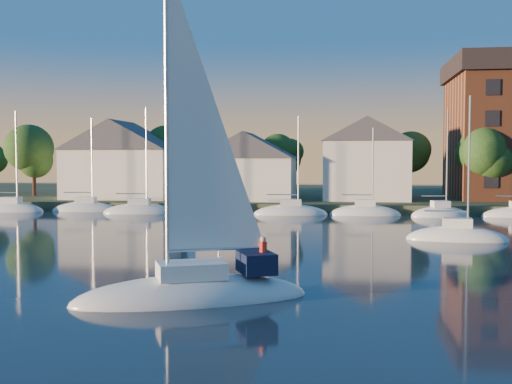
% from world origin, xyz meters
% --- Properties ---
extents(ground, '(260.00, 260.00, 0.00)m').
position_xyz_m(ground, '(0.00, 0.00, 0.00)').
color(ground, black).
rests_on(ground, ground).
extents(shoreline_land, '(160.00, 50.00, 2.00)m').
position_xyz_m(shoreline_land, '(0.00, 75.00, 0.00)').
color(shoreline_land, '#2C3720').
rests_on(shoreline_land, ground).
extents(wooden_dock, '(120.00, 3.00, 1.00)m').
position_xyz_m(wooden_dock, '(0.00, 52.00, 0.00)').
color(wooden_dock, brown).
rests_on(wooden_dock, ground).
extents(clubhouse_west, '(13.65, 9.45, 9.64)m').
position_xyz_m(clubhouse_west, '(-22.00, 58.00, 5.93)').
color(clubhouse_west, white).
rests_on(clubhouse_west, shoreline_land).
extents(clubhouse_centre, '(11.55, 8.40, 8.08)m').
position_xyz_m(clubhouse_centre, '(-6.00, 57.00, 5.13)').
color(clubhouse_centre, white).
rests_on(clubhouse_centre, shoreline_land).
extents(clubhouse_east, '(10.50, 8.40, 9.80)m').
position_xyz_m(clubhouse_east, '(8.00, 59.00, 6.00)').
color(clubhouse_east, white).
rests_on(clubhouse_east, shoreline_land).
extents(tree_line, '(93.40, 5.40, 8.90)m').
position_xyz_m(tree_line, '(2.00, 63.00, 7.18)').
color(tree_line, '#342117').
rests_on(tree_line, shoreline_land).
extents(moored_fleet, '(71.50, 2.40, 12.05)m').
position_xyz_m(moored_fleet, '(-8.00, 49.00, 0.10)').
color(moored_fleet, silver).
rests_on(moored_fleet, ground).
extents(hero_sailboat, '(10.70, 7.12, 15.69)m').
position_xyz_m(hero_sailboat, '(-0.79, 7.63, 0.64)').
color(hero_sailboat, silver).
rests_on(hero_sailboat, ground).
extents(drifting_sailboat_right, '(7.56, 3.27, 11.64)m').
position_xyz_m(drifting_sailboat_right, '(13.69, 29.40, 0.10)').
color(drifting_sailboat_right, silver).
rests_on(drifting_sailboat_right, ground).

